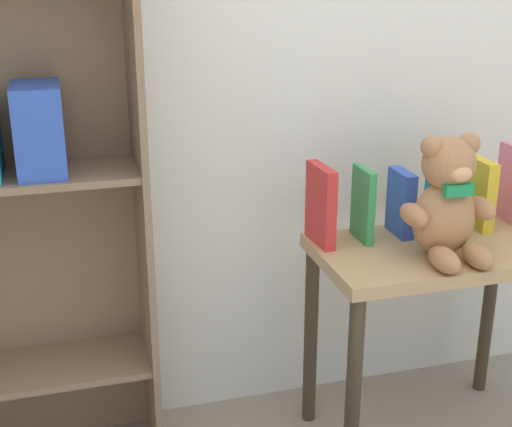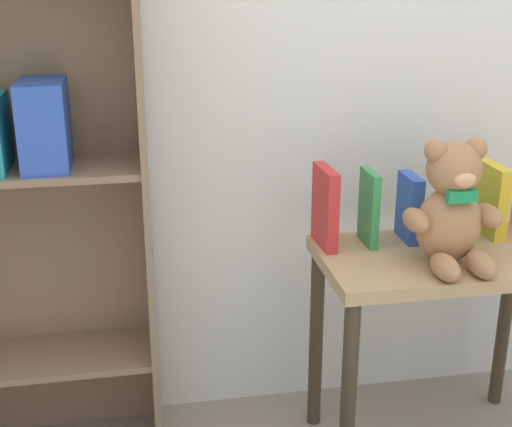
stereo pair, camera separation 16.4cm
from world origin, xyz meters
The scene contains 8 objects.
bookshelf_side centered at (-0.77, 1.22, 0.92)m, with size 0.63×0.26×1.67m.
display_table centered at (0.31, 1.02, 0.50)m, with size 0.66×0.38×0.60m.
teddy_bear centered at (0.28, 0.95, 0.75)m, with size 0.25×0.23×0.32m.
book_standing_red centered at (0.01, 1.13, 0.71)m, with size 0.03×0.14×0.22m, color red.
book_standing_green centered at (0.13, 1.12, 0.70)m, with size 0.02×0.12×0.20m, color #33934C.
book_standing_blue centered at (0.25, 1.13, 0.69)m, with size 0.03×0.12×0.18m, color #2D51B7.
book_standing_teal centered at (0.37, 1.13, 0.69)m, with size 0.02×0.14×0.18m, color teal.
book_standing_yellow centered at (0.48, 1.13, 0.70)m, with size 0.03×0.14×0.20m, color gold.
Camera 1 is at (-0.65, -0.56, 1.33)m, focal length 50.00 mm.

